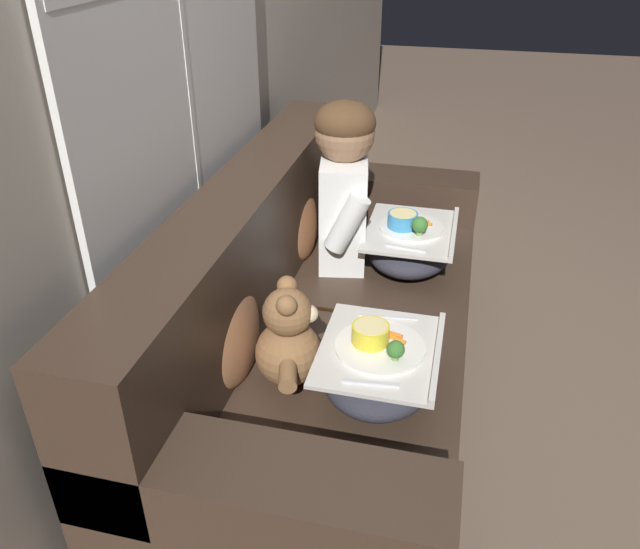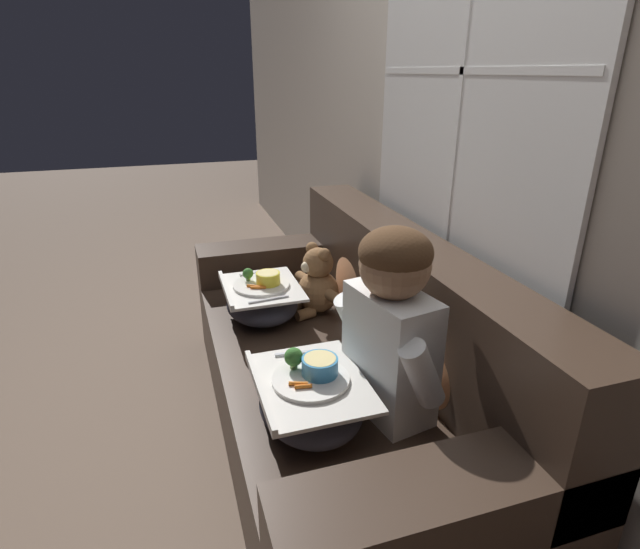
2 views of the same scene
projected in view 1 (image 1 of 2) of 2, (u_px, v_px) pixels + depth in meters
The scene contains 9 objects.
ground_plane at pixel (337, 403), 2.31m from camera, with size 14.00×14.00×0.00m, color brown.
wall_back_with_window at pixel (166, 22), 1.75m from camera, with size 8.00×0.08×2.60m.
couch at pixel (320, 332), 2.17m from camera, with size 1.93×0.85×0.84m.
throw_pillow_behind_child at pixel (298, 214), 2.38m from camera, with size 0.35×0.17×0.37m.
throw_pillow_behind_teddy at pixel (228, 323), 1.76m from camera, with size 0.37×0.18×0.38m.
child_figure at pixel (344, 177), 2.26m from camera, with size 0.45×0.24×0.61m.
teddy_bear at pixel (290, 342), 1.74m from camera, with size 0.34×0.24×0.31m.
lap_tray_child at pixel (410, 246), 2.33m from camera, with size 0.41×0.33×0.24m.
lap_tray_teddy at pixel (379, 369), 1.71m from camera, with size 0.38×0.32×0.22m.
Camera 1 is at (-1.72, -0.35, 1.58)m, focal length 35.00 mm.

